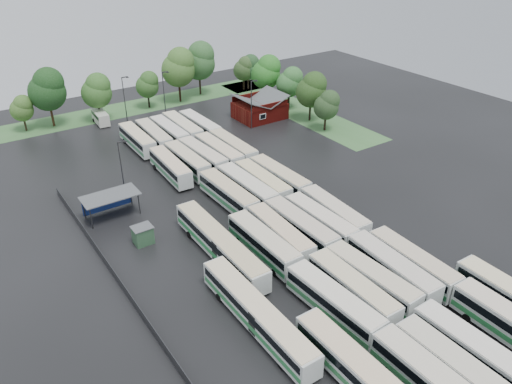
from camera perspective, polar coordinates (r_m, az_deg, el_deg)
ground at (r=67.77m, az=4.36°, el=-6.43°), size 160.00×160.00×0.00m
brick_building at (r=110.30m, az=0.42°, el=9.38°), size 10.07×8.60×5.39m
wash_shed at (r=76.18m, az=-16.40°, el=-0.62°), size 8.20×4.20×3.58m
utility_hut at (r=69.57m, az=-12.80°, el=-4.80°), size 2.70×2.20×2.62m
grass_strip_north at (r=120.12m, az=-14.55°, el=9.19°), size 80.00×10.00×0.01m
grass_strip_east at (r=116.62m, az=4.51°, el=9.44°), size 10.00×50.00×0.01m
west_fence at (r=64.96m, az=-16.03°, el=-8.82°), size 0.10×50.00×1.20m
bus_r0c0 at (r=51.30m, az=19.65°, el=-19.93°), size 2.85×13.15×3.66m
bus_r0c1 at (r=53.03m, az=21.97°, el=-18.49°), size 2.82×13.07×3.64m
bus_r0c2 at (r=55.45m, az=23.65°, el=-16.40°), size 2.95×13.00×3.61m
bus_r0c4 at (r=59.87m, az=27.25°, el=-13.46°), size 2.98×13.10×3.63m
bus_r1c0 at (r=56.85m, az=8.87°, el=-12.40°), size 3.28×13.12×3.62m
bus_r1c1 at (r=58.96m, az=10.95°, el=-10.87°), size 2.93×12.89×3.58m
bus_r1c2 at (r=60.82m, az=13.01°, el=-9.68°), size 3.22×13.00×3.59m
bus_r1c3 at (r=62.88m, az=15.25°, el=-8.50°), size 3.39×13.29×3.67m
bus_r1c4 at (r=64.72m, az=17.46°, el=-7.72°), size 3.12×12.88×3.56m
bus_r2c0 at (r=65.02m, az=0.86°, el=-5.91°), size 2.81×13.00×3.62m
bus_r2c1 at (r=66.88m, az=2.73°, el=-4.87°), size 3.36×12.87×3.55m
bus_r2c2 at (r=68.44m, az=5.09°, el=-4.03°), size 2.87×13.12×3.65m
bus_r2c3 at (r=70.13m, az=7.32°, el=-3.33°), size 2.85×12.70×3.53m
bus_r2c4 at (r=72.16m, az=8.89°, el=-2.43°), size 3.36×12.86×3.55m
bus_r3c1 at (r=76.13m, az=-3.19°, el=-0.24°), size 2.95×13.06×3.63m
bus_r3c2 at (r=77.71m, az=-1.08°, el=0.49°), size 2.99×13.26×3.68m
bus_r3c3 at (r=79.37m, az=0.73°, el=1.08°), size 2.90×12.73×3.53m
bus_r3c4 at (r=80.86m, az=2.67°, el=1.65°), size 3.03×13.02×3.61m
bus_r4c0 at (r=85.64m, az=-9.76°, el=2.84°), size 3.22×12.60×3.48m
bus_r4c1 at (r=87.33m, az=-7.90°, el=3.54°), size 2.76×12.58×3.50m
bus_r4c2 at (r=88.58m, az=-6.14°, el=4.07°), size 3.20×12.89×3.56m
bus_r4c3 at (r=89.79m, az=-4.30°, el=4.54°), size 2.84×12.99×3.61m
bus_r4c4 at (r=91.43m, az=-2.67°, el=5.05°), size 2.82×12.86×3.57m
bus_r5c0 at (r=97.56m, az=-13.41°, el=5.85°), size 2.90×12.63×3.50m
bus_r5c1 at (r=98.33m, az=-11.58°, el=6.26°), size 3.25×12.90×3.56m
bus_r5c2 at (r=99.72m, az=-9.88°, el=6.75°), size 2.76×12.68×3.53m
bus_r5c3 at (r=100.99m, az=-8.39°, el=7.21°), size 3.04×13.21×3.66m
bus_r5c4 at (r=101.92m, az=-6.44°, el=7.52°), size 2.85×12.82×3.56m
artic_bus_west_b at (r=64.91m, az=-4.14°, el=-6.04°), size 3.07×19.66×3.64m
artic_bus_west_c at (r=54.95m, az=0.13°, el=-13.80°), size 2.80×18.82×3.49m
minibus at (r=112.22m, az=-17.34°, el=8.18°), size 2.65×6.26×2.68m
tree_north_0 at (r=112.82m, az=-25.16°, el=8.68°), size 4.61×4.61×7.64m
tree_north_1 at (r=112.20m, az=-22.71°, el=10.81°), size 7.57×7.57×12.53m
tree_north_2 at (r=112.25m, az=-17.71°, el=11.01°), size 6.36×6.36×10.54m
tree_north_3 at (r=118.08m, az=-12.26°, el=11.94°), size 5.17×5.17×8.56m
tree_north_4 at (r=120.23m, az=-8.80°, el=13.94°), size 7.77×7.77×12.86m
tree_north_5 at (r=124.81m, az=-6.47°, el=14.72°), size 7.88×7.88×13.06m
tree_north_6 at (r=128.33m, az=-1.33°, el=13.95°), size 5.17×5.16×8.55m
tree_east_0 at (r=103.51m, az=8.16°, el=9.84°), size 5.15×5.15×8.53m
tree_east_1 at (r=108.00m, az=6.44°, el=11.57°), size 6.48×6.48×10.72m
tree_east_2 at (r=115.20m, az=3.95°, el=12.46°), size 5.85×5.83×9.65m
tree_east_3 at (r=119.04m, az=1.24°, el=13.58°), size 6.76×6.76×11.20m
tree_east_4 at (r=128.91m, az=-0.81°, el=14.11°), size 5.38×5.34×8.84m
lamp_post_ne at (r=103.02m, az=-0.47°, el=10.31°), size 1.58×0.31×10.23m
lamp_post_nw at (r=78.65m, az=-15.06°, el=2.81°), size 1.51×0.29×9.83m
lamp_post_back_w at (r=109.09m, az=-14.76°, el=10.43°), size 1.57×0.31×10.19m
lamp_post_back_e at (r=110.31m, az=-10.42°, el=11.18°), size 1.60×0.31×10.36m
puddle_0 at (r=54.74m, az=15.98°, el=-18.37°), size 4.74×4.74×0.01m
puddle_1 at (r=63.23m, az=23.30°, el=-12.26°), size 2.77×2.77×0.01m
puddle_2 at (r=65.41m, az=0.50°, el=-7.82°), size 5.38×5.38×0.01m
puddle_3 at (r=68.49m, az=5.99°, el=-6.08°), size 4.77×4.77×0.01m
puddle_4 at (r=69.03m, az=25.94°, el=-9.06°), size 3.33×3.33×0.01m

